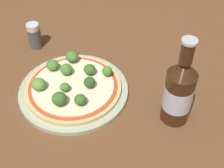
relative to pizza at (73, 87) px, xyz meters
name	(u,v)px	position (x,y,z in m)	size (l,w,h in m)	color
ground_plane	(70,86)	(-0.01, 0.03, -0.02)	(3.00, 3.00, 0.00)	brown
plate	(74,91)	(0.00, 0.00, -0.01)	(0.28, 0.28, 0.01)	#A3B293
pizza	(73,87)	(0.00, 0.00, 0.00)	(0.24, 0.24, 0.01)	tan
broccoli_floret_0	(39,84)	(-0.08, 0.01, 0.02)	(0.04, 0.04, 0.03)	#7A9E5B
broccoli_floret_1	(72,56)	(0.02, 0.09, 0.03)	(0.03, 0.03, 0.03)	#7A9E5B
broccoli_floret_2	(59,99)	(-0.04, -0.05, 0.02)	(0.03, 0.03, 0.03)	#7A9E5B
broccoli_floret_3	(52,65)	(-0.04, 0.08, 0.02)	(0.03, 0.03, 0.03)	#7A9E5B
broccoli_floret_4	(80,100)	(0.00, -0.07, 0.02)	(0.03, 0.03, 0.03)	#7A9E5B
broccoli_floret_5	(107,71)	(0.09, 0.01, 0.02)	(0.03, 0.03, 0.03)	#7A9E5B
broccoli_floret_6	(89,69)	(0.05, 0.03, 0.02)	(0.03, 0.03, 0.03)	#7A9E5B
broccoli_floret_7	(89,82)	(0.04, -0.02, 0.02)	(0.03, 0.03, 0.03)	#7A9E5B
broccoli_floret_8	(65,87)	(-0.02, -0.01, 0.02)	(0.02, 0.02, 0.02)	#7A9E5B
broccoli_floret_9	(68,69)	(0.00, 0.05, 0.02)	(0.03, 0.03, 0.03)	#7A9E5B
beer_bottle	(179,92)	(0.20, -0.16, 0.07)	(0.07, 0.07, 0.22)	#381E0F
pepper_shaker	(35,36)	(-0.06, 0.22, 0.02)	(0.04, 0.04, 0.08)	#4C4C51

